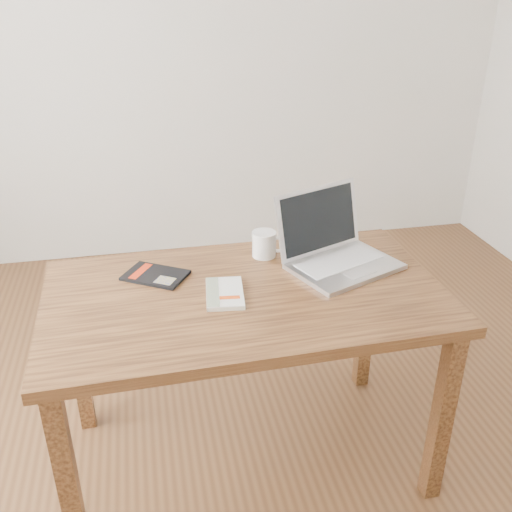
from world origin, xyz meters
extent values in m
plane|color=#52331C|center=(0.00, 0.00, 0.00)|extent=(4.00, 4.00, 0.00)
cube|color=silver|center=(0.00, 2.00, 1.35)|extent=(4.00, 0.04, 2.70)
cube|color=#4E2E17|center=(-0.06, 0.03, 0.73)|extent=(1.36, 0.80, 0.04)
cube|color=#4E2E17|center=(-0.66, -0.31, 0.35)|extent=(0.06, 0.06, 0.71)
cube|color=#4E2E17|center=(0.57, -0.28, 0.35)|extent=(0.06, 0.06, 0.71)
cube|color=#4E2E17|center=(-0.68, 0.34, 0.35)|extent=(0.06, 0.06, 0.71)
cube|color=#4E2E17|center=(0.55, 0.37, 0.35)|extent=(0.06, 0.06, 0.71)
cube|color=silver|center=(-0.13, 0.02, 0.76)|extent=(0.15, 0.21, 0.01)
cube|color=white|center=(-0.13, 0.02, 0.76)|extent=(0.14, 0.21, 0.02)
cube|color=gray|center=(-0.17, 0.02, 0.77)|extent=(0.06, 0.20, 0.00)
cube|color=#CD420E|center=(-0.12, -0.03, 0.77)|extent=(0.07, 0.03, 0.00)
cube|color=black|center=(-0.35, 0.20, 0.76)|extent=(0.26, 0.23, 0.01)
cube|color=#B5260C|center=(-0.40, 0.23, 0.76)|extent=(0.09, 0.12, 0.00)
cube|color=gray|center=(-0.32, 0.14, 0.76)|extent=(0.08, 0.08, 0.00)
cube|color=silver|center=(0.33, 0.12, 0.76)|extent=(0.45, 0.38, 0.02)
cube|color=silver|center=(0.32, 0.15, 0.77)|extent=(0.35, 0.25, 0.00)
cube|color=#BCBCC1|center=(0.36, 0.04, 0.77)|extent=(0.13, 0.10, 0.00)
cube|color=silver|center=(0.27, 0.26, 0.89)|extent=(0.37, 0.20, 0.25)
cube|color=black|center=(0.27, 0.26, 0.89)|extent=(0.33, 0.18, 0.21)
cylinder|color=white|center=(0.07, 0.28, 0.80)|extent=(0.09, 0.09, 0.10)
cylinder|color=black|center=(0.07, 0.28, 0.84)|extent=(0.07, 0.07, 0.01)
torus|color=white|center=(0.12, 0.27, 0.80)|extent=(0.07, 0.03, 0.07)
camera|label=1|loc=(-0.37, -1.62, 1.72)|focal=40.00mm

